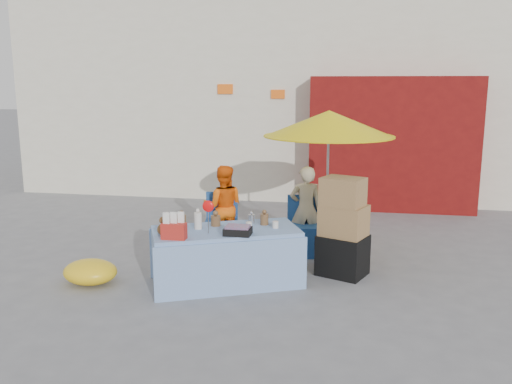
% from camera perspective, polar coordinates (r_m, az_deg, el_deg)
% --- Properties ---
extents(ground, '(80.00, 80.00, 0.00)m').
position_cam_1_polar(ground, '(7.20, -1.98, -8.73)').
color(ground, slate).
rests_on(ground, ground).
extents(backdrop, '(14.00, 8.00, 7.80)m').
position_cam_1_polar(backdrop, '(14.16, 6.63, 13.89)').
color(backdrop, silver).
rests_on(backdrop, ground).
extents(market_table, '(2.02, 1.52, 1.11)m').
position_cam_1_polar(market_table, '(6.81, -3.23, -6.72)').
color(market_table, '#7C9DC7').
rests_on(market_table, ground).
extents(chair_left, '(0.55, 0.55, 0.85)m').
position_cam_1_polar(chair_left, '(8.19, -3.66, -4.35)').
color(chair_left, navy).
rests_on(chair_left, ground).
extents(chair_right, '(0.55, 0.55, 0.85)m').
position_cam_1_polar(chair_right, '(7.99, 5.10, -4.77)').
color(chair_right, navy).
rests_on(chair_right, ground).
extents(vendor_orange, '(0.69, 0.58, 1.27)m').
position_cam_1_polar(vendor_orange, '(8.22, -3.46, -1.56)').
color(vendor_orange, '#FF620D').
rests_on(vendor_orange, ground).
extents(vendor_beige, '(0.52, 0.39, 1.30)m').
position_cam_1_polar(vendor_beige, '(8.02, 5.26, -1.82)').
color(vendor_beige, '#BFB087').
rests_on(vendor_beige, ground).
extents(umbrella, '(1.90, 1.90, 2.09)m').
position_cam_1_polar(umbrella, '(7.96, 7.68, 7.09)').
color(umbrella, gray).
rests_on(umbrella, ground).
extents(box_stack, '(0.73, 0.67, 1.30)m').
position_cam_1_polar(box_stack, '(7.12, 9.14, -4.04)').
color(box_stack, black).
rests_on(box_stack, ground).
extents(tarp_bundle, '(0.84, 0.76, 0.31)m').
position_cam_1_polar(tarp_bundle, '(7.17, -17.05, -8.04)').
color(tarp_bundle, yellow).
rests_on(tarp_bundle, ground).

